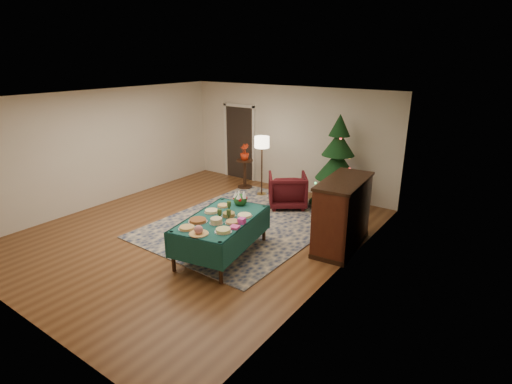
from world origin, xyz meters
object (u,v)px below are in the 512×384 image
Objects in this scene: side_table at (245,174)px; potted_plant at (245,156)px; armchair at (287,189)px; christmas_tree at (337,167)px; gift_box at (242,221)px; piano at (342,214)px; buffet_table at (221,225)px; floor_lamp at (262,146)px.

potted_plant is at bearing 116.57° from side_table.
armchair is 1.13× the size of side_table.
armchair is 0.40× the size of christmas_tree.
armchair reaches higher than gift_box.
piano is (1.91, -1.22, 0.20)m from armchair.
christmas_tree is at bearing 2.10° from side_table.
piano is at bearing -26.17° from potted_plant.
side_table is (-1.98, 3.31, -0.20)m from buffet_table.
armchair is 0.56× the size of piano.
floor_lamp is at bearing -171.44° from christmas_tree.
side_table is (-1.66, 0.54, -0.06)m from armchair.
armchair is at bearing -17.91° from potted_plant.
buffet_table is 3.45m from floor_lamp.
gift_box is 3.59m from floor_lamp.
armchair is 1.81m from potted_plant.
gift_box is 3.40m from christmas_tree.
christmas_tree is at bearing 2.10° from potted_plant.
armchair is (-0.32, 2.78, -0.14)m from buffet_table.
buffet_table is at bearing -59.17° from potted_plant.
buffet_table is at bearing -135.56° from piano.
armchair is 0.58× the size of floor_lamp.
gift_box is at bearing 2.52° from buffet_table.
side_table is 3.98m from piano.
buffet_table is at bearing -177.48° from gift_box.
christmas_tree is (0.94, 0.63, 0.55)m from armchair.
armchair is at bearing -19.46° from floor_lamp.
armchair is 1.75m from side_table.
buffet_table is 0.48m from gift_box.
gift_box is 0.08× the size of floor_lamp.
christmas_tree reaches higher than armchair.
side_table is at bearing -53.67° from armchair.
piano is at bearing -26.17° from side_table.
potted_plant is at bearing 126.24° from gift_box.
gift_box is (0.44, 0.02, 0.19)m from buffet_table.
christmas_tree is (2.60, 0.10, 0.09)m from potted_plant.
christmas_tree is (0.62, 3.41, 0.41)m from buffet_table.
floor_lamp is 1.96m from christmas_tree.
potted_plant is (-0.00, 0.00, 0.52)m from side_table.
buffet_table is 3.49m from christmas_tree.
potted_plant reaches higher than gift_box.
side_table is (-0.69, 0.19, -0.91)m from floor_lamp.
potted_plant is (-2.41, 3.29, 0.13)m from gift_box.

